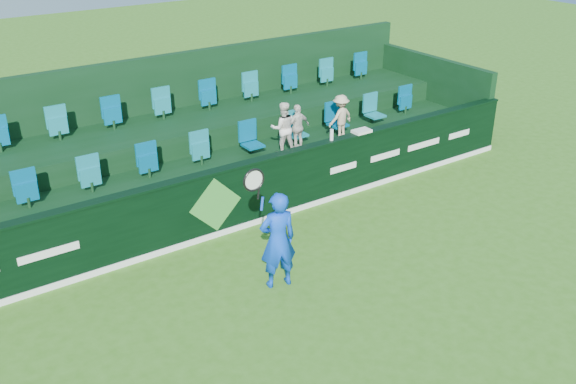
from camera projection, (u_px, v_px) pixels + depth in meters
ground at (345, 344)px, 9.50m from camera, size 60.00×60.00×0.00m
sponsor_hoarding at (213, 204)px, 12.18m from camera, size 16.00×0.25×1.35m
stand_tier_front at (188, 196)px, 13.11m from camera, size 16.00×2.00×0.80m
stand_tier_back at (149, 156)px, 14.42m from camera, size 16.00×1.80×1.30m
stand_rear at (139, 126)px, 14.50m from camera, size 16.00×4.10×2.60m
seat_row_front at (177, 158)px, 13.11m from camera, size 13.50×0.50×0.60m
seat_row_back at (139, 112)px, 14.23m from camera, size 13.50×0.50×0.60m
tennis_player at (278, 239)px, 10.54m from camera, size 1.06×0.53×2.33m
spectator_left at (283, 128)px, 13.92m from camera, size 0.69×0.62×1.16m
spectator_middle at (298, 127)px, 14.15m from camera, size 0.62×0.29×1.04m
spectator_right at (341, 117)px, 14.77m from camera, size 0.71×0.46×1.04m
towel at (362, 131)px, 13.75m from camera, size 0.40×0.26×0.06m
drinks_bottle at (332, 135)px, 13.29m from camera, size 0.08×0.08×0.24m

